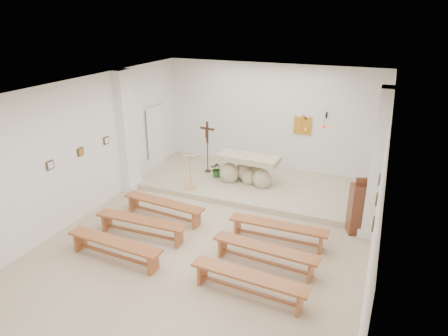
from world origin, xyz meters
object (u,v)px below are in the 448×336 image
at_px(lectern, 190,171).
at_px(crucifix_stand, 207,143).
at_px(bench_right_front, 278,229).
at_px(bench_left_third, 114,246).
at_px(altar, 247,171).
at_px(bench_left_second, 141,224).
at_px(bench_right_second, 265,252).
at_px(donation_pedestal, 358,209).
at_px(bench_left_front, 164,206).
at_px(bench_right_third, 249,280).

height_order(lectern, crucifix_stand, crucifix_stand).
height_order(bench_right_front, bench_left_third, same).
bearing_deg(lectern, bench_left_third, -106.99).
relative_size(altar, bench_left_second, 0.81).
distance_m(bench_left_second, bench_right_second, 3.01).
distance_m(lectern, donation_pedestal, 4.72).
distance_m(bench_left_front, bench_right_third, 3.62).
xyz_separation_m(bench_left_front, bench_left_second, (0.00, -1.01, 0.00)).
relative_size(donation_pedestal, bench_left_third, 0.62).
relative_size(donation_pedestal, bench_right_second, 0.62).
bearing_deg(bench_left_second, bench_right_front, 17.01).
bearing_deg(bench_left_front, bench_right_front, 5.09).
height_order(altar, bench_right_third, altar).
height_order(bench_left_second, bench_right_second, same).
relative_size(crucifix_stand, bench_right_front, 0.73).
relative_size(bench_left_third, bench_right_third, 1.00).
height_order(lectern, bench_right_third, lectern).
height_order(donation_pedestal, bench_left_second, donation_pedestal).
bearing_deg(altar, donation_pedestal, -22.40).
bearing_deg(bench_left_third, crucifix_stand, 94.69).
xyz_separation_m(donation_pedestal, bench_left_front, (-4.60, -1.17, -0.27)).
bearing_deg(donation_pedestal, bench_left_third, -166.65).
bearing_deg(bench_right_second, donation_pedestal, 57.71).
bearing_deg(donation_pedestal, bench_right_third, -137.94).
bearing_deg(bench_left_third, bench_left_front, 93.03).
bearing_deg(bench_left_second, bench_right_second, -1.51).
bearing_deg(altar, crucifix_stand, 169.22).
bearing_deg(bench_right_second, crucifix_stand, 132.22).
distance_m(altar, bench_left_second, 3.90).
bearing_deg(donation_pedestal, crucifix_stand, 137.61).
distance_m(bench_left_front, bench_left_third, 2.01).
xyz_separation_m(donation_pedestal, bench_right_third, (-1.60, -3.18, -0.27)).
distance_m(bench_left_third, bench_right_third, 3.01).
distance_m(crucifix_stand, bench_right_third, 5.97).
bearing_deg(lectern, bench_left_second, -106.48).
height_order(bench_left_front, bench_right_third, same).
height_order(lectern, bench_left_second, lectern).
relative_size(altar, crucifix_stand, 1.12).
bearing_deg(bench_right_second, lectern, 143.10).
bearing_deg(donation_pedestal, bench_right_front, -165.14).
bearing_deg(altar, bench_left_third, -103.50).
bearing_deg(bench_right_third, altar, 113.17).
bearing_deg(lectern, donation_pedestal, -24.54).
distance_m(crucifix_stand, bench_right_front, 4.42).
bearing_deg(crucifix_stand, bench_right_third, -49.25).
distance_m(lectern, bench_right_third, 4.83).
xyz_separation_m(crucifix_stand, bench_left_front, (0.15, -3.00, -0.75)).
distance_m(bench_right_front, bench_right_second, 1.01).
height_order(bench_left_front, bench_left_third, same).
xyz_separation_m(lectern, bench_right_second, (3.10, -2.68, -0.31)).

